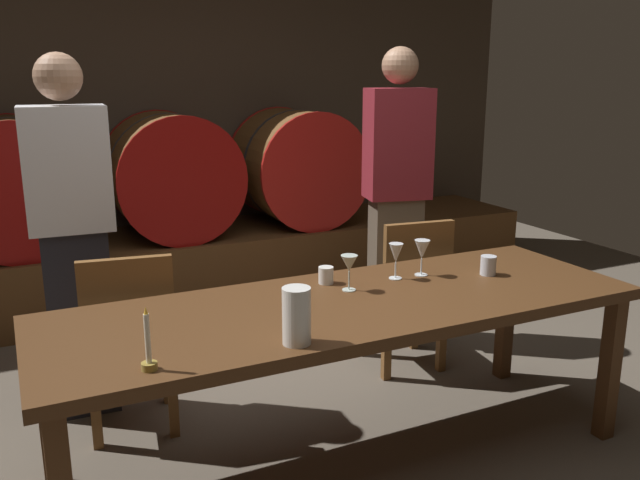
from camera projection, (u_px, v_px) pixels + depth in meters
The scene contains 18 objects.
ground_plane at pixel (306, 453), 2.96m from camera, with size 8.27×8.27×0.00m, color brown.
back_wall at pixel (151, 109), 5.15m from camera, with size 6.36×0.24×2.76m, color #473A2D.
barrel_shelf at pixel (176, 266), 4.95m from camera, with size 5.72×0.90×0.49m, color brown.
wine_barrel_left at pixel (15, 185), 4.34m from camera, with size 0.89×0.80×0.89m.
wine_barrel_center at pixel (171, 175), 4.78m from camera, with size 0.89×0.80×0.89m.
wine_barrel_right at pixel (297, 167), 5.19m from camera, with size 0.89×0.80×0.89m.
dining_table at pixel (347, 316), 2.76m from camera, with size 2.50×0.82×0.73m.
chair_left at pixel (129, 335), 3.03m from camera, with size 0.45×0.45×0.88m.
chair_right at pixel (408, 287), 3.70m from camera, with size 0.44×0.44×0.88m.
guest_left at pixel (73, 236), 3.15m from camera, with size 0.39×0.26×1.74m.
guest_right at pixel (397, 193), 4.07m from camera, with size 0.42×0.32×1.80m.
candle_center at pixel (148, 353), 2.09m from camera, with size 0.05×0.05×0.21m.
pitcher at pixel (297, 316), 2.29m from camera, with size 0.10×0.10×0.20m.
wine_glass_left at pixel (349, 264), 2.85m from camera, with size 0.07×0.07×0.16m.
wine_glass_center at pixel (396, 254), 3.01m from camera, with size 0.07×0.07×0.17m.
wine_glass_right at pixel (422, 250), 3.06m from camera, with size 0.07×0.07×0.17m.
cup_left at pixel (326, 275), 2.96m from camera, with size 0.07×0.07×0.08m, color white.
cup_right at pixel (488, 265), 3.09m from camera, with size 0.07×0.07×0.09m, color silver.
Camera 1 is at (-1.09, -2.40, 1.65)m, focal length 37.23 mm.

